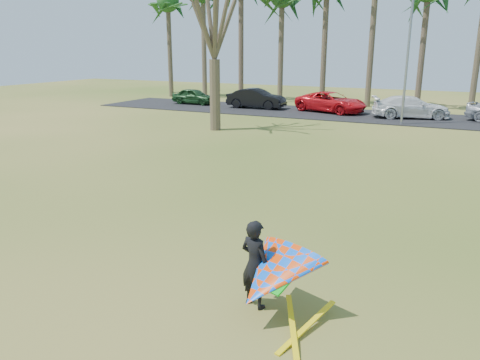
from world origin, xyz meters
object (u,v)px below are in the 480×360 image
at_px(bare_tree_left, 214,11).
at_px(streetlight, 410,54).
at_px(car_1, 256,98).
at_px(car_0, 194,96).
at_px(car_2, 331,102).
at_px(kite_flyer, 270,275).
at_px(car_3, 411,107).

distance_m(bare_tree_left, streetlight, 12.58).
bearing_deg(car_1, car_0, 85.92).
xyz_separation_m(car_2, kite_flyer, (6.65, -28.46, 0.02)).
bearing_deg(streetlight, kite_flyer, -88.30).
relative_size(bare_tree_left, car_2, 1.75).
relative_size(car_0, car_2, 0.72).
bearing_deg(kite_flyer, streetlight, 91.70).
height_order(bare_tree_left, car_1, bare_tree_left).
relative_size(streetlight, car_3, 1.52).
height_order(streetlight, car_2, streetlight).
height_order(car_2, kite_flyer, kite_flyer).
xyz_separation_m(car_0, car_1, (6.13, -0.29, 0.11)).
bearing_deg(car_2, kite_flyer, -148.88).
bearing_deg(car_0, car_2, -89.04).
xyz_separation_m(car_1, car_2, (6.15, 0.31, -0.02)).
relative_size(bare_tree_left, car_0, 2.43).
distance_m(bare_tree_left, kite_flyer, 21.65).
bearing_deg(car_3, streetlight, 162.48).
bearing_deg(streetlight, bare_tree_left, -145.43).
bearing_deg(car_3, kite_flyer, 164.05).
height_order(streetlight, car_1, streetlight).
bearing_deg(kite_flyer, car_1, 114.46).
bearing_deg(streetlight, car_2, 147.57).
bearing_deg(car_1, bare_tree_left, -170.98).
xyz_separation_m(bare_tree_left, streetlight, (10.16, 7.00, -2.45)).
height_order(bare_tree_left, car_2, bare_tree_left).
distance_m(car_3, kite_flyer, 27.84).
xyz_separation_m(streetlight, car_3, (0.00, 3.13, -3.64)).
distance_m(streetlight, car_1, 13.06).
distance_m(streetlight, car_2, 7.89).
xyz_separation_m(bare_tree_left, car_0, (-8.04, 10.74, -6.18)).
distance_m(bare_tree_left, car_1, 12.23).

